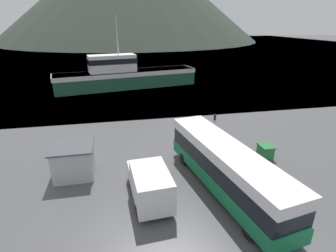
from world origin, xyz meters
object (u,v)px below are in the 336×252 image
(delivery_van, at_px, (150,183))
(small_boat, at_px, (78,78))
(fishing_boat, at_px, (124,75))
(storage_bin, at_px, (265,151))
(dock_kiosk, at_px, (74,161))
(tour_bus, at_px, (225,166))

(delivery_van, xyz_separation_m, small_boat, (-9.00, 39.82, -0.75))
(delivery_van, xyz_separation_m, fishing_boat, (-0.13, 31.76, 0.93))
(storage_bin, relative_size, dock_kiosk, 0.45)
(delivery_van, bearing_deg, dock_kiosk, 138.51)
(small_boat, bearing_deg, delivery_van, -86.79)
(tour_bus, xyz_separation_m, dock_kiosk, (-10.17, 3.89, -0.62))
(delivery_van, distance_m, storage_bin, 11.05)
(delivery_van, height_order, small_boat, delivery_van)
(storage_bin, height_order, small_boat, storage_bin)
(storage_bin, bearing_deg, small_boat, 118.24)
(delivery_van, distance_m, fishing_boat, 31.77)
(tour_bus, height_order, fishing_boat, fishing_boat)
(dock_kiosk, height_order, small_boat, dock_kiosk)
(storage_bin, relative_size, small_boat, 0.17)
(fishing_boat, height_order, storage_bin, fishing_boat)
(delivery_van, xyz_separation_m, dock_kiosk, (-5.10, 3.93, -0.01))
(small_boat, bearing_deg, storage_bin, -71.29)
(storage_bin, bearing_deg, tour_bus, -144.97)
(tour_bus, relative_size, storage_bin, 9.14)
(dock_kiosk, bearing_deg, fishing_boat, 79.88)
(fishing_boat, height_order, small_boat, fishing_boat)
(delivery_van, distance_m, small_boat, 40.83)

